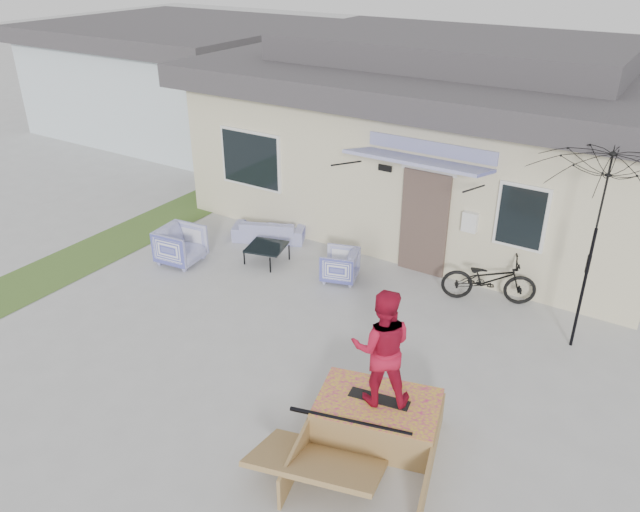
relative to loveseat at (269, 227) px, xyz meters
The scene contains 13 objects.
ground 4.74m from the loveseat, 58.84° to the right, with size 90.00×90.00×0.00m, color #A7A7A7.
grass_strip 3.44m from the loveseat, 143.41° to the right, with size 1.40×8.00×0.01m, color #3E5F27.
house 4.92m from the loveseat, 58.22° to the left, with size 10.80×8.49×4.10m.
neighbor_house 10.13m from the loveseat, 143.52° to the left, with size 8.60×7.60×3.50m.
loveseat is the anchor object (origin of this frame).
armchair_left 2.04m from the loveseat, 115.51° to the right, with size 0.81×0.76×0.84m, color #3F44A9.
armchair_right 2.36m from the loveseat, 18.06° to the right, with size 0.66×0.62×0.68m, color #3F44A9.
coffee_table 1.10m from the loveseat, 56.30° to the right, with size 0.74×0.74×0.36m, color black.
bicycle 4.95m from the loveseat, ahead, with size 0.59×1.69×1.08m, color black.
patio_umbrella 6.77m from the loveseat, ahead, with size 2.43×2.27×2.20m.
skate_ramp 6.36m from the loveseat, 40.46° to the right, with size 1.59×2.12×0.53m, color olive, non-canonical shape.
skateboard 6.32m from the loveseat, 40.19° to the right, with size 0.81×0.20×0.05m, color black.
skater 6.41m from the loveseat, 40.19° to the right, with size 0.80×0.62×1.63m, color #AB112C.
Camera 1 is at (5.16, -5.88, 5.95)m, focal length 34.89 mm.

